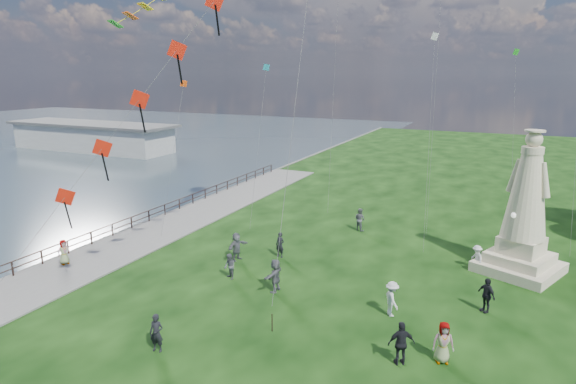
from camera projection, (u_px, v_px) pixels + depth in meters
The scene contains 18 objects.
waterfront at pixel (114, 244), 34.44m from camera, with size 200.00×200.00×1.51m.
pier_pavilion at pixel (92, 136), 78.08m from camera, with size 30.00×8.00×4.40m.
statue at pixel (524, 220), 28.74m from camera, with size 5.59×5.59×8.69m.
lamppost at pixel (513, 230), 28.39m from camera, with size 0.36×0.36×3.93m.
person_0 at pixel (157, 333), 20.90m from camera, with size 0.63×0.41×1.73m, color black.
person_1 at pixel (230, 267), 28.29m from camera, with size 0.75×0.46×1.54m, color #595960.
person_2 at pixel (392, 299), 23.97m from camera, with size 1.17×0.60×1.81m, color silver.
person_3 at pixel (401, 343), 19.92m from camera, with size 1.13×0.58×1.94m, color black.
person_4 at pixel (443, 342), 20.10m from camera, with size 0.89×0.55×1.82m, color #595960.
person_5 at pixel (237, 246), 31.14m from camera, with size 1.71×0.74×1.85m, color #595960.
person_6 at pixel (280, 245), 31.63m from camera, with size 0.62×0.41×1.70m, color black.
person_7 at pixel (360, 219), 37.04m from camera, with size 0.86×0.53×1.77m, color #595960.
person_8 at pixel (477, 257), 29.69m from camera, with size 1.01×0.52×1.56m, color silver.
person_9 at pixel (486, 295), 24.37m from camera, with size 1.07×0.55×1.83m, color black.
person_10 at pixel (64, 253), 30.27m from camera, with size 0.79×0.48×1.61m, color #595960.
person_11 at pixel (275, 275), 26.66m from camera, with size 1.75×0.76×1.89m, color #595960.
red_kite_train at pixel (155, 83), 24.41m from camera, with size 10.99×9.35×18.33m.
small_kites at pixel (416, 34), 35.85m from camera, with size 29.63×19.18×29.37m.
Camera 1 is at (9.81, -15.22, 11.87)m, focal length 30.00 mm.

